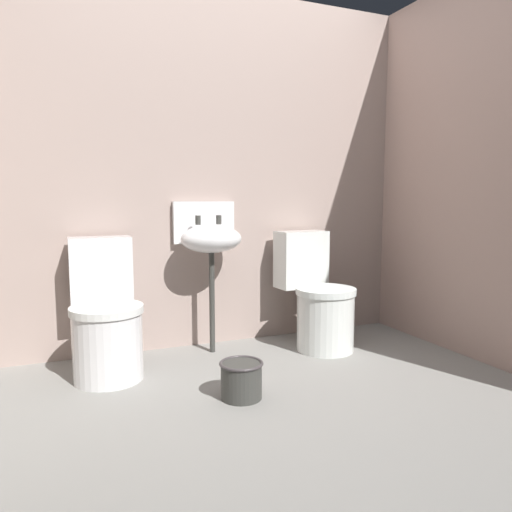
{
  "coord_description": "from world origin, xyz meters",
  "views": [
    {
      "loc": [
        -1.0,
        -2.15,
        1.01
      ],
      "look_at": [
        0.0,
        0.26,
        0.7
      ],
      "focal_mm": 34.01,
      "sensor_mm": 36.0,
      "label": 1
    }
  ],
  "objects_px": {
    "sink": "(210,238)",
    "bucket": "(241,379)",
    "toilet_left": "(106,320)",
    "toilet_right": "(318,300)"
  },
  "relations": [
    {
      "from": "sink",
      "to": "bucket",
      "type": "xyz_separation_m",
      "value": [
        -0.09,
        -0.8,
        -0.66
      ]
    },
    {
      "from": "toilet_left",
      "to": "sink",
      "type": "relative_size",
      "value": 0.79
    },
    {
      "from": "sink",
      "to": "bucket",
      "type": "bearing_deg",
      "value": -96.4
    },
    {
      "from": "toilet_right",
      "to": "bucket",
      "type": "bearing_deg",
      "value": 32.42
    },
    {
      "from": "toilet_left",
      "to": "toilet_right",
      "type": "height_order",
      "value": "same"
    },
    {
      "from": "sink",
      "to": "bucket",
      "type": "distance_m",
      "value": 1.04
    },
    {
      "from": "toilet_left",
      "to": "toilet_right",
      "type": "distance_m",
      "value": 1.39
    },
    {
      "from": "toilet_left",
      "to": "sink",
      "type": "distance_m",
      "value": 0.83
    },
    {
      "from": "toilet_right",
      "to": "bucket",
      "type": "height_order",
      "value": "toilet_right"
    },
    {
      "from": "toilet_left",
      "to": "toilet_right",
      "type": "xyz_separation_m",
      "value": [
        1.39,
        0.0,
        0.0
      ]
    }
  ]
}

